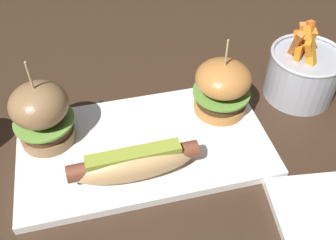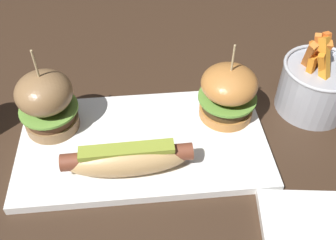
# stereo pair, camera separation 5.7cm
# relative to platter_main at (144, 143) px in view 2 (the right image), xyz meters

# --- Properties ---
(ground_plane) EXTENTS (3.00, 3.00, 0.00)m
(ground_plane) POSITION_rel_platter_main_xyz_m (0.00, 0.00, -0.01)
(ground_plane) COLOR #382619
(platter_main) EXTENTS (0.39, 0.21, 0.01)m
(platter_main) POSITION_rel_platter_main_xyz_m (0.00, 0.00, 0.00)
(platter_main) COLOR white
(platter_main) RESTS_ON ground
(hot_dog) EXTENTS (0.19, 0.05, 0.05)m
(hot_dog) POSITION_rel_platter_main_xyz_m (-0.02, -0.06, 0.03)
(hot_dog) COLOR tan
(hot_dog) RESTS_ON platter_main
(slider_left) EXTENTS (0.09, 0.09, 0.15)m
(slider_left) POSITION_rel_platter_main_xyz_m (-0.14, 0.04, 0.06)
(slider_left) COLOR olive
(slider_left) RESTS_ON platter_main
(slider_right) EXTENTS (0.09, 0.09, 0.14)m
(slider_right) POSITION_rel_platter_main_xyz_m (0.14, 0.05, 0.05)
(slider_right) COLOR #BC7839
(slider_right) RESTS_ON platter_main
(fries_bucket) EXTENTS (0.13, 0.13, 0.14)m
(fries_bucket) POSITION_rel_platter_main_xyz_m (0.29, 0.06, 0.04)
(fries_bucket) COLOR #A8AAB2
(fries_bucket) RESTS_ON ground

